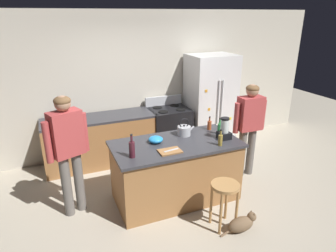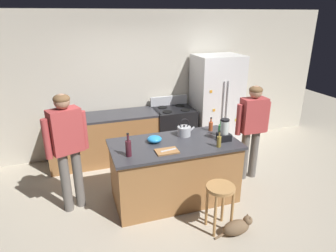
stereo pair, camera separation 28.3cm
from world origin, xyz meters
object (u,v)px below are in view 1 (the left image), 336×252
at_px(kitchen_island, 176,171).
at_px(chef_knife, 171,150).
at_px(stove_range, 169,130).
at_px(bottle_vinegar, 220,140).
at_px(bottle_wine, 132,149).
at_px(refrigerator, 210,102).
at_px(cat, 242,223).
at_px(mixing_bowl, 156,139).
at_px(bottle_cooking_sauce, 209,125).
at_px(person_by_island_left, 68,145).
at_px(person_by_sink_right, 249,122).
at_px(tea_kettle, 184,130).
at_px(bar_stool, 225,194).
at_px(cutting_board, 170,151).
at_px(bottle_soda, 220,128).
at_px(blender_appliance, 224,130).

distance_m(kitchen_island, chef_knife, 0.56).
relative_size(stove_range, bottle_vinegar, 4.59).
bearing_deg(kitchen_island, bottle_wine, -164.45).
relative_size(refrigerator, cat, 3.64).
bearing_deg(mixing_bowl, bottle_vinegar, -28.92).
distance_m(stove_range, bottle_cooking_sauce, 1.37).
bearing_deg(person_by_island_left, person_by_sink_right, -0.97).
distance_m(stove_range, tea_kettle, 1.44).
bearing_deg(refrigerator, chef_knife, -132.59).
bearing_deg(bar_stool, cat, -43.64).
bearing_deg(cat, chef_knife, 130.52).
bearing_deg(kitchen_island, mixing_bowl, 155.18).
height_order(bar_stool, bottle_cooking_sauce, bottle_cooking_sauce).
xyz_separation_m(person_by_island_left, bottle_cooking_sauce, (2.13, 0.04, -0.04)).
bearing_deg(cutting_board, person_by_island_left, 159.34).
xyz_separation_m(stove_range, person_by_island_left, (-1.97, -1.29, 0.56)).
distance_m(stove_range, person_by_sink_right, 1.67).
height_order(person_by_island_left, cat, person_by_island_left).
relative_size(refrigerator, cutting_board, 6.30).
bearing_deg(person_by_island_left, cat, -32.83).
relative_size(stove_range, bottle_soda, 4.24).
height_order(refrigerator, cat, refrigerator).
relative_size(stove_range, bottle_cooking_sauce, 5.02).
distance_m(stove_range, cutting_board, 1.96).
xyz_separation_m(cat, mixing_bowl, (-0.75, 1.13, 0.84)).
bearing_deg(bottle_wine, tea_kettle, 23.88).
xyz_separation_m(blender_appliance, mixing_bowl, (-0.97, 0.25, -0.09)).
bearing_deg(person_by_sink_right, blender_appliance, -155.47).
height_order(person_by_island_left, person_by_sink_right, person_by_island_left).
xyz_separation_m(refrigerator, person_by_island_left, (-2.86, -1.27, 0.08)).
xyz_separation_m(bottle_vinegar, mixing_bowl, (-0.79, 0.44, -0.04)).
distance_m(person_by_island_left, tea_kettle, 1.67).
height_order(cat, bottle_wine, bottle_wine).
xyz_separation_m(kitchen_island, cat, (0.48, -1.01, -0.35)).
xyz_separation_m(cat, cutting_board, (-0.68, 0.77, 0.81)).
distance_m(bottle_wine, tea_kettle, 1.01).
height_order(blender_appliance, bottle_wine, blender_appliance).
distance_m(mixing_bowl, cutting_board, 0.37).
bearing_deg(bottle_soda, bar_stool, -116.53).
height_order(blender_appliance, mixing_bowl, blender_appliance).
distance_m(bottle_wine, bottle_soda, 1.46).
relative_size(bottle_wine, bottle_vinegar, 1.34).
height_order(person_by_sink_right, bottle_vinegar, person_by_sink_right).
relative_size(bar_stool, bottle_cooking_sauce, 2.94).
relative_size(bottle_soda, cutting_board, 0.85).
bearing_deg(cutting_board, chef_knife, 0.00).
relative_size(kitchen_island, mixing_bowl, 8.81).
distance_m(person_by_island_left, bottle_soda, 2.19).
xyz_separation_m(cat, bottle_vinegar, (0.05, 0.69, 0.88)).
bearing_deg(bottle_vinegar, cutting_board, 173.90).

